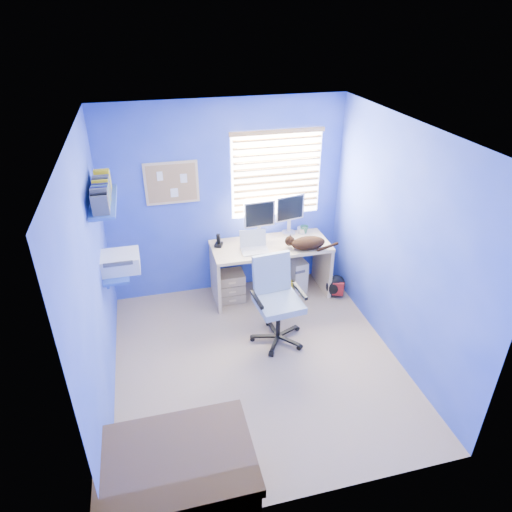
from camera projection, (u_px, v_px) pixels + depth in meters
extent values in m
cube|color=tan|center=(257.00, 362.00, 4.97)|extent=(3.00, 3.20, 0.00)
cube|color=white|center=(258.00, 131.00, 3.75)|extent=(3.00, 3.20, 0.00)
cube|color=blue|center=(226.00, 201.00, 5.72)|extent=(3.00, 0.01, 2.50)
cube|color=blue|center=(317.00, 380.00, 3.01)|extent=(3.00, 0.01, 2.50)
cube|color=blue|center=(94.00, 283.00, 4.04)|extent=(0.01, 3.20, 2.50)
cube|color=blue|center=(399.00, 245.00, 4.68)|extent=(0.01, 3.20, 2.50)
cube|color=#CFB68F|center=(270.00, 270.00, 5.96)|extent=(1.50, 0.65, 0.74)
cube|color=silver|center=(255.00, 243.00, 5.58)|extent=(0.34, 0.28, 0.22)
cube|color=silver|center=(259.00, 221.00, 5.77)|extent=(0.41, 0.14, 0.54)
cube|color=silver|center=(289.00, 214.00, 5.94)|extent=(0.42, 0.19, 0.54)
cube|color=black|center=(219.00, 240.00, 5.70)|extent=(0.13, 0.14, 0.17)
imported|color=#276453|center=(304.00, 230.00, 6.05)|extent=(0.10, 0.09, 0.10)
cylinder|color=silver|center=(302.00, 230.00, 6.07)|extent=(0.13, 0.13, 0.07)
ellipsoid|color=black|center=(308.00, 243.00, 5.65)|extent=(0.49, 0.37, 0.16)
cube|color=beige|center=(295.00, 272.00, 6.19)|extent=(0.25, 0.46, 0.45)
cube|color=tan|center=(230.00, 286.00, 5.92)|extent=(0.35, 0.28, 0.41)
cube|color=yellow|center=(289.00, 288.00, 6.04)|extent=(0.03, 0.17, 0.24)
ellipsoid|color=black|center=(336.00, 286.00, 6.02)|extent=(0.32, 0.29, 0.31)
cube|color=brown|center=(178.00, 479.00, 3.45)|extent=(1.11, 0.79, 0.53)
cylinder|color=black|center=(278.00, 338.00, 5.28)|extent=(0.64, 0.64, 0.06)
cylinder|color=black|center=(278.00, 321.00, 5.17)|extent=(0.05, 0.05, 0.41)
cube|color=#A8BAC3|center=(279.00, 303.00, 5.05)|extent=(0.52, 0.52, 0.08)
cube|color=#A8BAC3|center=(272.00, 273.00, 5.10)|extent=(0.44, 0.10, 0.46)
cube|color=white|center=(276.00, 174.00, 5.70)|extent=(1.15, 0.01, 1.10)
cube|color=#C79244|center=(277.00, 175.00, 5.68)|extent=(1.10, 0.03, 1.00)
cube|color=#CFB68F|center=(172.00, 183.00, 5.42)|extent=(0.64, 0.02, 0.52)
cube|color=tan|center=(172.00, 183.00, 5.41)|extent=(0.58, 0.01, 0.46)
cube|color=#2E52B4|center=(117.00, 271.00, 4.87)|extent=(0.26, 0.55, 0.03)
cube|color=silver|center=(119.00, 262.00, 4.82)|extent=(0.42, 0.34, 0.18)
cube|color=#2E52B4|center=(104.00, 201.00, 4.48)|extent=(0.24, 0.90, 0.03)
cube|color=navy|center=(100.00, 189.00, 4.41)|extent=(0.15, 0.80, 0.22)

